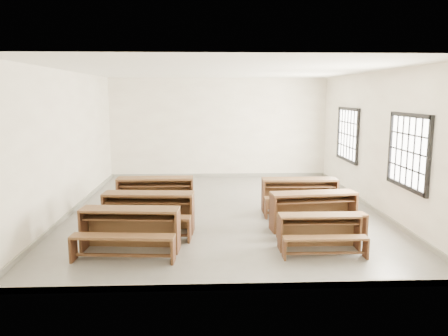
{
  "coord_description": "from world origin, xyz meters",
  "views": [
    {
      "loc": [
        -0.42,
        -9.92,
        2.68
      ],
      "look_at": [
        0.0,
        0.0,
        1.0
      ],
      "focal_mm": 35.0,
      "sensor_mm": 36.0,
      "label": 1
    }
  ],
  "objects_px": {
    "desk_set_0": "(130,227)",
    "desk_set_1": "(148,210)",
    "desk_set_2": "(155,192)",
    "desk_set_4": "(314,209)",
    "desk_set_3": "(320,230)",
    "desk_set_5": "(300,193)"
  },
  "relations": [
    {
      "from": "desk_set_0",
      "to": "desk_set_1",
      "type": "bearing_deg",
      "value": 84.72
    },
    {
      "from": "desk_set_0",
      "to": "desk_set_5",
      "type": "bearing_deg",
      "value": 39.91
    },
    {
      "from": "desk_set_3",
      "to": "desk_set_4",
      "type": "height_order",
      "value": "desk_set_4"
    },
    {
      "from": "desk_set_1",
      "to": "desk_set_0",
      "type": "bearing_deg",
      "value": -95.81
    },
    {
      "from": "desk_set_3",
      "to": "desk_set_4",
      "type": "xyz_separation_m",
      "value": [
        0.18,
        1.12,
        0.08
      ]
    },
    {
      "from": "desk_set_2",
      "to": "desk_set_5",
      "type": "distance_m",
      "value": 3.33
    },
    {
      "from": "desk_set_0",
      "to": "desk_set_5",
      "type": "relative_size",
      "value": 1.01
    },
    {
      "from": "desk_set_3",
      "to": "desk_set_5",
      "type": "xyz_separation_m",
      "value": [
        0.19,
        2.51,
        0.08
      ]
    },
    {
      "from": "desk_set_5",
      "to": "desk_set_0",
      "type": "bearing_deg",
      "value": -143.79
    },
    {
      "from": "desk_set_3",
      "to": "desk_set_0",
      "type": "bearing_deg",
      "value": 179.12
    },
    {
      "from": "desk_set_0",
      "to": "desk_set_1",
      "type": "relative_size",
      "value": 0.96
    },
    {
      "from": "desk_set_1",
      "to": "desk_set_5",
      "type": "relative_size",
      "value": 1.05
    },
    {
      "from": "desk_set_1",
      "to": "desk_set_2",
      "type": "relative_size",
      "value": 1.03
    },
    {
      "from": "desk_set_2",
      "to": "desk_set_4",
      "type": "bearing_deg",
      "value": -26.85
    },
    {
      "from": "desk_set_4",
      "to": "desk_set_0",
      "type": "bearing_deg",
      "value": -168.99
    },
    {
      "from": "desk_set_1",
      "to": "desk_set_3",
      "type": "distance_m",
      "value": 3.28
    },
    {
      "from": "desk_set_3",
      "to": "desk_set_5",
      "type": "height_order",
      "value": "desk_set_5"
    },
    {
      "from": "desk_set_2",
      "to": "desk_set_5",
      "type": "xyz_separation_m",
      "value": [
        3.32,
        -0.2,
        -0.01
      ]
    },
    {
      "from": "desk_set_1",
      "to": "desk_set_4",
      "type": "distance_m",
      "value": 3.27
    },
    {
      "from": "desk_set_2",
      "to": "desk_set_4",
      "type": "height_order",
      "value": "desk_set_2"
    },
    {
      "from": "desk_set_3",
      "to": "desk_set_4",
      "type": "distance_m",
      "value": 1.14
    },
    {
      "from": "desk_set_0",
      "to": "desk_set_4",
      "type": "distance_m",
      "value": 3.61
    }
  ]
}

